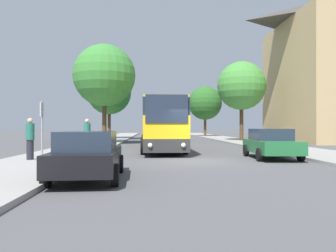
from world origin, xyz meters
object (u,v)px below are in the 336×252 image
object	(u,v)px
bus_middle	(159,124)
pedestrian_waiting_far	(87,136)
parked_car_right_near	(271,143)
tree_right_near	(241,86)
parked_car_left_curb	(88,154)
tree_left_far	(109,93)
bus_front	(161,125)
bus_stop_sign	(42,124)
tree_left_near	(104,76)
tree_right_mid	(205,103)
pedestrian_waiting_near	(30,138)

from	to	relation	value
bus_middle	pedestrian_waiting_far	world-z (taller)	bus_middle
parked_car_right_near	tree_right_near	world-z (taller)	tree_right_near
parked_car_right_near	pedestrian_waiting_far	bearing A→B (deg)	-9.25
parked_car_left_curb	tree_left_far	size ratio (longest dim) A/B	0.52
bus_middle	tree_left_far	xyz separation A→B (m)	(-6.14, 2.91, 3.91)
parked_car_right_near	tree_right_near	distance (m)	18.76
bus_front	bus_stop_sign	world-z (taller)	bus_front
bus_front	bus_stop_sign	distance (m)	9.55
tree_left_near	parked_car_left_curb	bearing A→B (deg)	-83.37
bus_stop_sign	tree_right_mid	distance (m)	38.67
tree_left_near	tree_right_near	distance (m)	14.28
parked_car_left_curb	tree_right_mid	world-z (taller)	tree_right_mid
tree_left_far	tree_right_mid	size ratio (longest dim) A/B	1.09
tree_left_near	tree_right_mid	size ratio (longest dim) A/B	1.15
bus_middle	tree_right_mid	bearing A→B (deg)	57.75
pedestrian_waiting_near	bus_stop_sign	bearing A→B (deg)	-74.63
parked_car_left_curb	pedestrian_waiting_far	world-z (taller)	pedestrian_waiting_far
bus_middle	tree_left_near	size ratio (longest dim) A/B	1.22
bus_front	pedestrian_waiting_far	xyz separation A→B (m)	(-4.22, -3.80, -0.63)
parked_car_left_curb	bus_stop_sign	distance (m)	4.95
bus_front	parked_car_right_near	size ratio (longest dim) A/B	2.58
tree_right_near	tree_right_mid	xyz separation A→B (m)	(-1.09, 16.50, -0.63)
bus_middle	tree_left_far	bearing A→B (deg)	153.12
parked_car_right_near	pedestrian_waiting_far	size ratio (longest dim) A/B	2.31
pedestrian_waiting_far	tree_left_near	bearing A→B (deg)	-109.88
bus_stop_sign	tree_right_mid	world-z (taller)	tree_right_mid
pedestrian_waiting_near	tree_right_near	xyz separation A→B (m)	(14.81, 19.15, 4.79)
tree_left_near	tree_right_mid	bearing A→B (deg)	58.38
parked_car_left_curb	pedestrian_waiting_near	distance (m)	5.76
bus_stop_sign	tree_right_mid	size ratio (longest dim) A/B	0.33
bus_front	tree_right_mid	world-z (taller)	tree_right_mid
pedestrian_waiting_near	pedestrian_waiting_far	size ratio (longest dim) A/B	0.97
parked_car_right_near	tree_left_near	xyz separation A→B (m)	(-10.23, 13.73, 5.45)
pedestrian_waiting_near	tree_left_far	bearing A→B (deg)	54.96
tree_left_far	tree_right_mid	xyz separation A→B (m)	(13.56, 9.57, -0.56)
pedestrian_waiting_far	tree_left_far	distance (m)	23.09
parked_car_left_curb	tree_left_far	bearing A→B (deg)	93.66
bus_middle	tree_right_mid	size ratio (longest dim) A/B	1.41
parked_car_left_curb	parked_car_right_near	bearing A→B (deg)	35.06
bus_stop_sign	pedestrian_waiting_far	bearing A→B (deg)	75.18
bus_middle	tree_right_near	xyz separation A→B (m)	(8.51, -4.03, 3.98)
tree_right_near	tree_right_mid	distance (m)	16.55
bus_middle	tree_left_near	xyz separation A→B (m)	(-5.19, -8.01, 4.33)
pedestrian_waiting_near	bus_middle	bearing A→B (deg)	40.11
bus_front	parked_car_left_curb	bearing A→B (deg)	-103.27
bus_stop_sign	tree_right_near	distance (m)	24.61
parked_car_left_curb	tree_left_near	size ratio (longest dim) A/B	0.49
parked_car_right_near	tree_right_near	bearing A→B (deg)	-97.91
bus_front	pedestrian_waiting_near	world-z (taller)	bus_front
parked_car_left_curb	tree_right_mid	xyz separation A→B (m)	(10.31, 40.29, 4.49)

